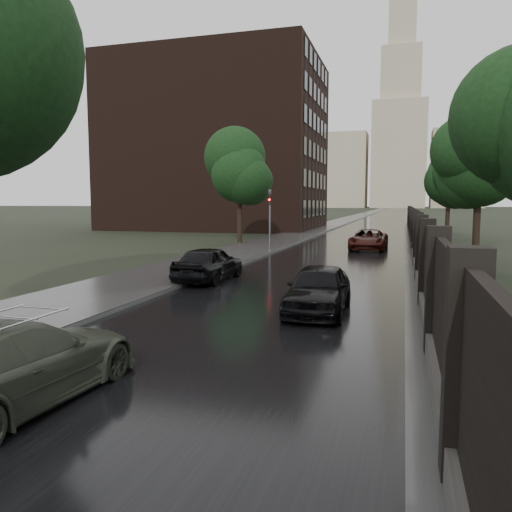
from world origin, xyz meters
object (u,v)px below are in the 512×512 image
object	(u,v)px
volga_sedan	(12,363)
hatchback_left	(209,264)
tree_left_far	(239,175)
car_right_near	(318,289)
tree_right_b	(479,167)
tree_right_c	(449,182)
traffic_light	(270,215)
car_right_far	(369,240)

from	to	relation	value
volga_sedan	hatchback_left	xyz separation A→B (m)	(-1.73, 12.47, 0.03)
tree_left_far	car_right_near	distance (m)	24.19
tree_left_far	tree_right_b	distance (m)	17.45
tree_left_far	hatchback_left	size ratio (longest dim) A/B	1.75
tree_left_far	tree_right_c	xyz separation A→B (m)	(15.50, 10.00, -0.29)
car_right_near	traffic_light	bearing A→B (deg)	108.23
volga_sedan	car_right_far	distance (m)	28.23
traffic_light	car_right_near	xyz separation A→B (m)	(5.90, -16.72, -1.70)
tree_right_b	tree_right_c	bearing A→B (deg)	90.00
volga_sedan	car_right_near	distance (m)	8.68
tree_left_far	tree_right_c	size ratio (longest dim) A/B	1.05
traffic_light	car_right_far	bearing A→B (deg)	29.07
tree_right_c	volga_sedan	bearing A→B (deg)	-103.28
traffic_light	car_right_far	distance (m)	7.06
tree_right_b	volga_sedan	distance (m)	24.00
tree_left_far	tree_right_b	world-z (taller)	tree_left_far
tree_right_c	car_right_far	world-z (taller)	tree_right_c
tree_right_b	car_right_near	bearing A→B (deg)	-113.24
volga_sedan	hatchback_left	size ratio (longest dim) A/B	1.12
car_right_far	volga_sedan	bearing A→B (deg)	-95.62
tree_left_far	car_right_near	bearing A→B (deg)	-66.16
tree_right_c	car_right_far	distance (m)	13.72
tree_right_b	hatchback_left	xyz separation A→B (m)	(-11.10, -9.21, -4.23)
tree_left_far	volga_sedan	xyz separation A→B (m)	(6.13, -29.68, -4.55)
tree_right_b	traffic_light	bearing A→B (deg)	165.76
traffic_light	tree_right_c	bearing A→B (deg)	51.82
car_right_far	tree_right_c	bearing A→B (deg)	65.13
tree_right_b	hatchback_left	size ratio (longest dim) A/B	1.66
tree_right_c	volga_sedan	distance (m)	41.00
tree_right_c	traffic_light	world-z (taller)	tree_right_c
tree_right_b	traffic_light	size ratio (longest dim) A/B	1.75
tree_right_b	tree_right_c	size ratio (longest dim) A/B	1.00
hatchback_left	car_right_near	bearing A→B (deg)	140.88
tree_left_far	traffic_light	xyz separation A→B (m)	(3.70, -5.01, -2.84)
tree_right_c	car_right_far	size ratio (longest dim) A/B	1.40
tree_left_far	traffic_light	bearing A→B (deg)	-53.53
traffic_light	hatchback_left	world-z (taller)	traffic_light
hatchback_left	tree_right_c	bearing A→B (deg)	-110.33
tree_right_b	car_right_near	xyz separation A→B (m)	(-5.90, -13.73, -4.25)
traffic_light	hatchback_left	xyz separation A→B (m)	(0.70, -12.21, -1.68)
car_right_far	tree_left_far	bearing A→B (deg)	171.77
volga_sedan	hatchback_left	bearing A→B (deg)	-80.23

